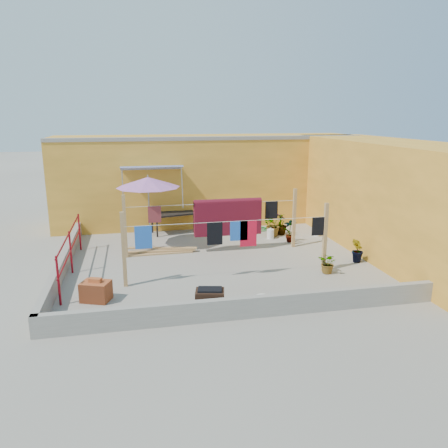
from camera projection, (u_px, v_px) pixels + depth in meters
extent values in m
plane|color=#9E998E|center=(218.00, 260.00, 12.15)|extent=(80.00, 80.00, 0.00)
cube|color=gold|center=(207.00, 179.00, 16.32)|extent=(11.00, 2.40, 3.20)
cube|color=gray|center=(212.00, 138.00, 14.94)|extent=(11.00, 0.35, 0.12)
cube|color=#2D51B2|center=(152.00, 168.00, 14.27)|extent=(2.00, 0.79, 0.22)
cylinder|color=gray|center=(123.00, 190.00, 13.89)|extent=(0.03, 0.30, 1.28)
cylinder|color=gray|center=(182.00, 188.00, 14.27)|extent=(0.03, 0.30, 1.28)
cube|color=gold|center=(392.00, 197.00, 12.78)|extent=(2.40, 9.00, 3.20)
cube|color=gray|center=(252.00, 307.00, 8.70)|extent=(8.30, 0.16, 0.44)
cube|color=gray|center=(64.00, 263.00, 11.29)|extent=(0.16, 7.30, 0.44)
cylinder|color=maroon|center=(58.00, 281.00, 9.17)|extent=(0.05, 0.05, 1.10)
cylinder|color=maroon|center=(71.00, 252.00, 11.06)|extent=(0.05, 0.05, 1.10)
cylinder|color=maroon|center=(80.00, 232.00, 12.96)|extent=(0.05, 0.05, 1.10)
cylinder|color=maroon|center=(69.00, 233.00, 10.94)|extent=(0.04, 4.20, 0.04)
cylinder|color=maroon|center=(71.00, 250.00, 11.05)|extent=(0.04, 4.20, 0.04)
cube|color=tan|center=(124.00, 250.00, 10.11)|extent=(0.09, 0.09, 1.80)
cube|color=tan|center=(325.00, 238.00, 11.09)|extent=(0.09, 0.09, 1.80)
cube|color=tan|center=(294.00, 218.00, 13.18)|extent=(0.09, 0.09, 1.80)
cube|color=tan|center=(125.00, 227.00, 12.19)|extent=(0.09, 0.09, 1.80)
cylinder|color=silver|center=(229.00, 222.00, 10.47)|extent=(5.00, 0.01, 0.01)
cylinder|color=silver|center=(213.00, 204.00, 12.55)|extent=(5.00, 0.01, 0.01)
cube|color=#510D1B|center=(228.00, 218.00, 12.75)|extent=(1.99, 0.22, 1.00)
cube|color=black|center=(271.00, 210.00, 12.97)|extent=(0.38, 0.02, 0.53)
cube|color=maroon|center=(155.00, 214.00, 12.28)|extent=(0.37, 0.02, 0.47)
cube|color=blue|center=(143.00, 237.00, 10.13)|extent=(0.40, 0.02, 0.55)
cube|color=black|center=(215.00, 234.00, 10.46)|extent=(0.38, 0.02, 0.56)
cube|color=red|center=(248.00, 234.00, 10.64)|extent=(0.42, 0.02, 0.65)
cube|color=blue|center=(239.00, 231.00, 10.57)|extent=(0.43, 0.02, 0.49)
cube|color=black|center=(318.00, 226.00, 10.98)|extent=(0.33, 0.02, 0.47)
cylinder|color=gray|center=(151.00, 248.00, 13.22)|extent=(0.33, 0.33, 0.06)
cylinder|color=gray|center=(149.00, 214.00, 12.97)|extent=(0.04, 0.04, 2.14)
cone|color=#BB64AA|center=(148.00, 182.00, 12.73)|extent=(2.30, 2.30, 0.30)
cylinder|color=gray|center=(148.00, 176.00, 12.69)|extent=(0.04, 0.04, 0.09)
cube|color=black|center=(173.00, 214.00, 14.84)|extent=(1.62, 1.06, 0.06)
cube|color=black|center=(157.00, 227.00, 14.39)|extent=(0.06, 0.06, 0.65)
cube|color=black|center=(152.00, 223.00, 14.92)|extent=(0.06, 0.06, 0.65)
cube|color=black|center=(194.00, 223.00, 14.92)|extent=(0.06, 0.06, 0.65)
cube|color=black|center=(188.00, 220.00, 15.45)|extent=(0.06, 0.06, 0.65)
cube|color=#B44F29|center=(96.00, 291.00, 9.47)|extent=(0.71, 0.62, 0.43)
cube|color=#A95727|center=(95.00, 280.00, 9.41)|extent=(0.30, 0.22, 0.09)
cube|color=tan|center=(158.00, 254.00, 12.65)|extent=(2.03, 0.18, 0.04)
cube|color=tan|center=(160.00, 251.00, 12.77)|extent=(2.04, 0.28, 0.04)
cube|color=tan|center=(163.00, 248.00, 12.89)|extent=(2.02, 0.56, 0.04)
cube|color=#321C13|center=(210.00, 301.00, 8.89)|extent=(0.65, 0.50, 0.48)
cube|color=black|center=(210.00, 289.00, 8.83)|extent=(0.54, 0.39, 0.04)
cylinder|color=white|center=(263.00, 300.00, 9.49)|extent=(0.44, 0.44, 0.06)
torus|color=white|center=(263.00, 299.00, 9.49)|extent=(0.47, 0.47, 0.05)
cylinder|color=white|center=(316.00, 232.00, 14.57)|extent=(0.22, 0.22, 0.30)
cylinder|color=white|center=(317.00, 227.00, 14.53)|extent=(0.06, 0.06, 0.05)
cylinder|color=white|center=(270.00, 234.00, 14.24)|extent=(0.23, 0.23, 0.31)
cylinder|color=white|center=(271.00, 229.00, 14.19)|extent=(0.06, 0.06, 0.05)
torus|color=#1B7D2B|center=(261.00, 229.00, 15.35)|extent=(0.47, 0.47, 0.03)
torus|color=#1B7D2B|center=(261.00, 228.00, 15.34)|extent=(0.40, 0.40, 0.03)
imported|color=#265F1B|center=(273.00, 225.00, 14.52)|extent=(0.82, 0.76, 0.77)
imported|color=#265F1B|center=(281.00, 224.00, 14.71)|extent=(0.52, 0.52, 0.73)
imported|color=#265F1B|center=(290.00, 230.00, 13.82)|extent=(0.43, 0.32, 0.76)
imported|color=#265F1B|center=(358.00, 250.00, 11.89)|extent=(0.40, 0.45, 0.69)
imported|color=#265F1B|center=(328.00, 263.00, 11.10)|extent=(0.64, 0.65, 0.54)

